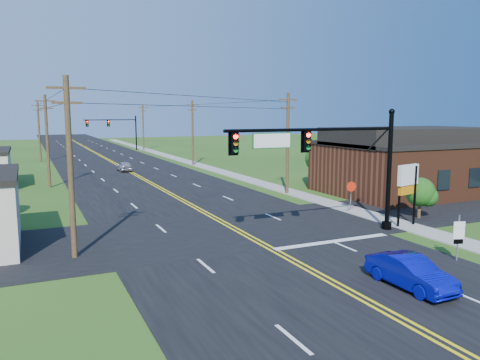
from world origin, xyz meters
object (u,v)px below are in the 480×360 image
signal_mast_main (329,157)px  stop_sign (351,190)px  signal_mast_far (114,127)px  blue_car (410,273)px  route_sign (459,235)px

signal_mast_main → stop_sign: bearing=42.8°
signal_mast_far → blue_car: signal_mast_far is taller
signal_mast_far → stop_sign: size_ratio=4.95×
signal_mast_main → signal_mast_far: (0.10, 72.00, -0.20)m
signal_mast_main → blue_car: 9.27m
signal_mast_main → route_sign: bearing=-63.7°
signal_mast_far → blue_car: size_ratio=2.72×
blue_car → route_sign: 5.15m
signal_mast_far → route_sign: size_ratio=4.75×
signal_mast_main → route_sign: signal_mast_main is taller
signal_mast_main → stop_sign: (6.00, 5.57, -3.15)m
signal_mast_far → stop_sign: signal_mast_far is taller
signal_mast_far → stop_sign: bearing=-84.9°
signal_mast_far → stop_sign: 66.76m
blue_car → route_sign: bearing=19.3°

